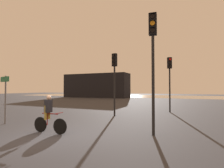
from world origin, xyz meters
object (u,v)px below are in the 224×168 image
Objects in this scene: distant_building at (96,86)px; cyclist at (49,114)px; traffic_light_near_right at (153,51)px; direction_sign_post at (5,92)px; traffic_light_far_right at (170,74)px; traffic_light_center at (114,72)px.

cyclist is at bearing -64.74° from distant_building.
direction_sign_post is at bearing 0.93° from traffic_light_near_right.
traffic_light_near_right is 8.01m from direction_sign_post.
direction_sign_post is 3.73m from cyclist.
distant_building is 25.41m from traffic_light_far_right.
traffic_light_center is at bearing 16.19° from traffic_light_far_right.
distant_building is 28.87m from direction_sign_post.
traffic_light_far_right is 1.71× the size of direction_sign_post.
distant_building is 2.89× the size of traffic_light_near_right.
traffic_light_near_right is (3.46, -4.09, 0.41)m from traffic_light_center.
traffic_light_near_right is at bearing 143.68° from traffic_light_center.
distant_building is 30.75m from cyclist.
direction_sign_post is at bearing -70.75° from distant_building.
direction_sign_post is at bearing 62.76° from traffic_light_center.
traffic_light_center is (13.82, -22.24, 0.50)m from distant_building.
cyclist is at bearing -173.22° from direction_sign_post.
traffic_light_far_right is 2.60× the size of cyclist.
traffic_light_near_right is at bearing -158.21° from direction_sign_post.
cyclist is (-4.09, -9.07, -2.27)m from traffic_light_far_right.
traffic_light_near_right is at bearing -56.73° from distant_building.
cyclist is at bearing 96.11° from traffic_light_center.
cyclist is (3.59, -0.52, -0.88)m from direction_sign_post.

